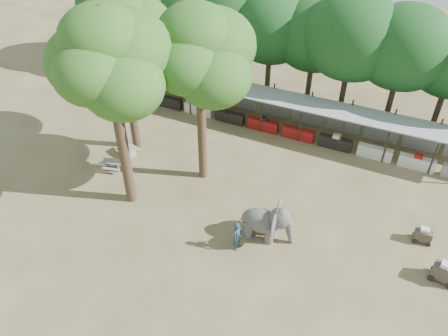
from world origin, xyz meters
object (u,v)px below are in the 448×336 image
at_px(handler, 238,236).
at_px(elephant, 267,222).
at_px(yard_tree_center, 108,60).
at_px(yard_tree_back, 198,54).
at_px(picnic_table_far, 128,149).
at_px(picnic_table_near, 113,164).
at_px(cart_back, 423,235).
at_px(cart_front, 444,272).
at_px(yard_tree_left, 121,36).

bearing_deg(handler, elephant, -26.40).
relative_size(yard_tree_center, handler, 6.33).
height_order(yard_tree_back, picnic_table_far, yard_tree_back).
xyz_separation_m(yard_tree_center, picnic_table_near, (-2.76, 1.82, -8.76)).
bearing_deg(yard_tree_back, picnic_table_far, -176.63).
relative_size(handler, cart_back, 1.82).
height_order(elephant, cart_front, elephant).
distance_m(yard_tree_center, cart_front, 20.19).
distance_m(yard_tree_left, cart_front, 22.81).
bearing_deg(yard_tree_left, handler, -29.48).
bearing_deg(yard_tree_center, yard_tree_back, 53.14).
bearing_deg(cart_front, picnic_table_near, -171.97).
bearing_deg(picnic_table_near, handler, -29.61).
bearing_deg(handler, yard_tree_back, 54.28).
bearing_deg(yard_tree_center, picnic_table_far, 127.32).
height_order(yard_tree_left, handler, yard_tree_left).
bearing_deg(elephant, cart_front, -0.17).
distance_m(handler, cart_back, 10.44).
relative_size(yard_tree_center, cart_front, 8.76).
xyz_separation_m(yard_tree_left, yard_tree_back, (6.00, -1.00, 0.34)).
bearing_deg(picnic_table_far, elephant, 0.66).
xyz_separation_m(yard_tree_left, cart_front, (21.21, -3.58, -7.59)).
xyz_separation_m(yard_tree_left, yard_tree_center, (3.00, -5.00, 1.01)).
xyz_separation_m(yard_tree_center, cart_front, (18.21, 1.42, -8.60)).
distance_m(yard_tree_center, yard_tree_back, 5.04).
xyz_separation_m(elephant, picnic_table_far, (-11.72, 3.27, -0.73)).
distance_m(yard_tree_back, picnic_table_near, 10.17).
xyz_separation_m(yard_tree_center, elephant, (8.93, 0.39, -8.01)).
bearing_deg(cart_back, elephant, -160.78).
bearing_deg(cart_back, picnic_table_far, 176.65).
bearing_deg(cart_back, yard_tree_back, 175.44).
height_order(yard_tree_left, cart_back, yard_tree_left).
bearing_deg(picnic_table_near, elephant, -21.13).
bearing_deg(cart_back, handler, -155.70).
distance_m(picnic_table_near, cart_back, 19.86).
relative_size(yard_tree_left, cart_front, 8.01).
distance_m(yard_tree_left, handler, 14.36).
distance_m(yard_tree_center, handler, 11.41).
bearing_deg(picnic_table_near, yard_tree_center, -47.51).
distance_m(yard_tree_left, elephant, 14.59).
bearing_deg(cart_back, yard_tree_center, -171.15).
bearing_deg(handler, cart_front, -65.35).
xyz_separation_m(yard_tree_back, elephant, (5.93, -3.61, -7.35)).
bearing_deg(yard_tree_back, yard_tree_left, 170.54).
bearing_deg(picnic_table_near, picnic_table_far, 76.78).
bearing_deg(picnic_table_far, handler, -7.95).
bearing_deg(yard_tree_left, picnic_table_far, -81.10).
xyz_separation_m(elephant, picnic_table_near, (-11.69, 1.43, -0.75)).
height_order(picnic_table_near, cart_back, cart_back).
bearing_deg(yard_tree_left, picnic_table_near, -85.69).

